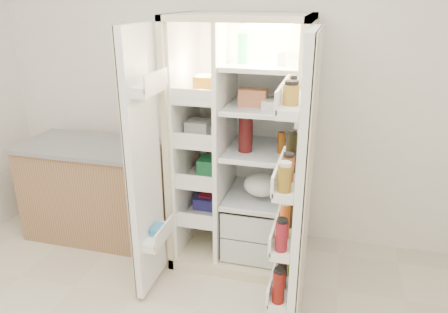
# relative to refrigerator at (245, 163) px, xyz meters

# --- Properties ---
(wall_back) EXTENTS (4.00, 0.02, 2.70)m
(wall_back) POSITION_rel_refrigerator_xyz_m (-0.15, 0.35, 0.61)
(wall_back) COLOR white
(wall_back) RESTS_ON floor
(refrigerator) EXTENTS (0.92, 0.70, 1.80)m
(refrigerator) POSITION_rel_refrigerator_xyz_m (0.00, 0.00, 0.00)
(refrigerator) COLOR beige
(refrigerator) RESTS_ON floor
(freezer_door) EXTENTS (0.15, 0.40, 1.72)m
(freezer_door) POSITION_rel_refrigerator_xyz_m (-0.52, -0.60, 0.15)
(freezer_door) COLOR white
(freezer_door) RESTS_ON floor
(fridge_door) EXTENTS (0.17, 0.58, 1.72)m
(fridge_door) POSITION_rel_refrigerator_xyz_m (0.46, -0.69, 0.13)
(fridge_door) COLOR white
(fridge_door) RESTS_ON floor
(kitchen_counter) EXTENTS (1.10, 0.59, 0.80)m
(kitchen_counter) POSITION_rel_refrigerator_xyz_m (-1.26, -0.06, -0.34)
(kitchen_counter) COLOR #9B704D
(kitchen_counter) RESTS_ON floor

